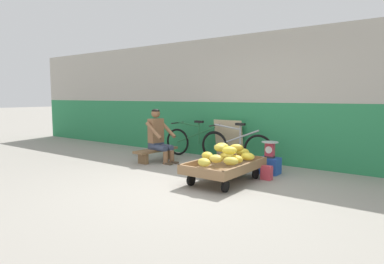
# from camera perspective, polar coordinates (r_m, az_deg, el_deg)

# --- Properties ---
(ground_plane) EXTENTS (80.00, 80.00, 0.00)m
(ground_plane) POSITION_cam_1_polar(r_m,az_deg,el_deg) (5.21, -0.91, -9.64)
(ground_plane) COLOR gray
(back_wall) EXTENTS (16.00, 0.30, 2.73)m
(back_wall) POSITION_cam_1_polar(r_m,az_deg,el_deg) (7.37, 12.19, 5.60)
(back_wall) COLOR #287F4C
(back_wall) RESTS_ON ground
(banana_cart) EXTENTS (0.84, 1.44, 0.36)m
(banana_cart) POSITION_cam_1_polar(r_m,az_deg,el_deg) (5.59, 5.56, -6.05)
(banana_cart) COLOR #8E6B47
(banana_cart) RESTS_ON ground
(banana_pile) EXTENTS (0.86, 1.47, 0.26)m
(banana_pile) POSITION_cam_1_polar(r_m,az_deg,el_deg) (5.53, 5.93, -3.78)
(banana_pile) COLOR gold
(banana_pile) RESTS_ON banana_cart
(low_bench) EXTENTS (0.34, 1.11, 0.27)m
(low_bench) POSITION_cam_1_polar(r_m,az_deg,el_deg) (7.39, -6.11, -3.40)
(low_bench) COLOR brown
(low_bench) RESTS_ON ground
(vendor_seated) EXTENTS (0.70, 0.52, 1.14)m
(vendor_seated) POSITION_cam_1_polar(r_m,az_deg,el_deg) (7.27, -5.69, -0.62)
(vendor_seated) COLOR brown
(vendor_seated) RESTS_ON ground
(plastic_crate) EXTENTS (0.36, 0.28, 0.30)m
(plastic_crate) POSITION_cam_1_polar(r_m,az_deg,el_deg) (6.32, 13.00, -5.59)
(plastic_crate) COLOR #234CA8
(plastic_crate) RESTS_ON ground
(weighing_scale) EXTENTS (0.30, 0.30, 0.29)m
(weighing_scale) POSITION_cam_1_polar(r_m,az_deg,el_deg) (6.27, 13.06, -2.88)
(weighing_scale) COLOR #28282D
(weighing_scale) RESTS_ON plastic_crate
(bicycle_near_left) EXTENTS (1.66, 0.48, 0.86)m
(bicycle_near_left) POSITION_cam_1_polar(r_m,az_deg,el_deg) (7.81, 0.54, -1.71)
(bicycle_near_left) COLOR black
(bicycle_near_left) RESTS_ON ground
(bicycle_far_left) EXTENTS (1.66, 0.48, 0.86)m
(bicycle_far_left) POSITION_cam_1_polar(r_m,az_deg,el_deg) (7.18, 7.39, -2.45)
(bicycle_far_left) COLOR black
(bicycle_far_left) RESTS_ON ground
(sign_board) EXTENTS (0.70, 0.19, 0.89)m
(sign_board) POSITION_cam_1_polar(r_m,az_deg,el_deg) (7.58, 6.26, -1.30)
(sign_board) COLOR #C6B289
(sign_board) RESTS_ON ground
(shopping_bag) EXTENTS (0.18, 0.12, 0.24)m
(shopping_bag) POSITION_cam_1_polar(r_m,az_deg,el_deg) (5.88, 12.55, -6.77)
(shopping_bag) COLOR #D13D4C
(shopping_bag) RESTS_ON ground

